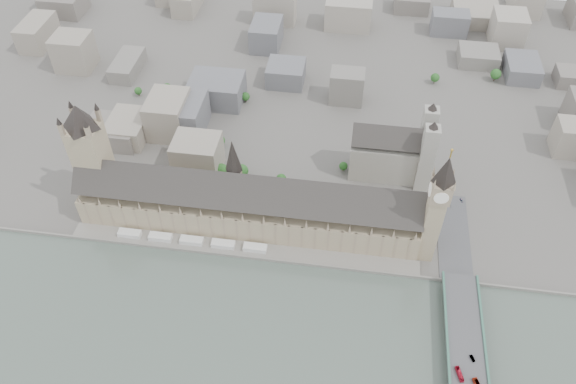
# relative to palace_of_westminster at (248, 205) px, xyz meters

# --- Properties ---
(ground) EXTENTS (900.00, 900.00, 0.00)m
(ground) POSITION_rel_palace_of_westminster_xyz_m (0.00, -19.70, -22.71)
(ground) COLOR #595651
(ground) RESTS_ON ground
(embankment_wall) EXTENTS (600.00, 1.50, 3.00)m
(embankment_wall) POSITION_rel_palace_of_westminster_xyz_m (0.00, -34.70, -21.21)
(embankment_wall) COLOR slate
(embankment_wall) RESTS_ON ground
(river_terrace) EXTENTS (270.00, 15.00, 2.00)m
(river_terrace) POSITION_rel_palace_of_westminster_xyz_m (0.00, -27.20, -21.71)
(river_terrace) COLOR slate
(river_terrace) RESTS_ON ground
(terrace_tents) EXTENTS (118.00, 7.00, 4.00)m
(terrace_tents) POSITION_rel_palace_of_westminster_xyz_m (-40.00, -26.70, -18.71)
(terrace_tents) COLOR silver
(terrace_tents) RESTS_ON river_terrace
(palace_of_westminster) EXTENTS (265.00, 40.73, 55.44)m
(palace_of_westminster) POSITION_rel_palace_of_westminster_xyz_m (0.00, 0.00, 0.00)
(palace_of_westminster) COLOR tan
(palace_of_westminster) RESTS_ON ground
(elizabeth_tower) EXTENTS (17.00, 17.00, 107.50)m
(elizabeth_tower) POSITION_rel_palace_of_westminster_xyz_m (138.00, -11.70, 35.38)
(elizabeth_tower) COLOR tan
(elizabeth_tower) RESTS_ON ground
(victoria_tower) EXTENTS (30.00, 30.00, 100.00)m
(victoria_tower) POSITION_rel_palace_of_westminster_xyz_m (-122.00, 6.30, 32.50)
(victoria_tower) COLOR tan
(victoria_tower) RESTS_ON ground
(central_tower) EXTENTS (13.00, 13.00, 48.00)m
(central_tower) POSITION_rel_palace_of_westminster_xyz_m (-10.00, 6.30, 35.21)
(central_tower) COLOR gray
(central_tower) RESTS_ON ground
(westminster_bridge) EXTENTS (25.00, 325.00, 10.25)m
(westminster_bridge) POSITION_rel_palace_of_westminster_xyz_m (162.00, -107.20, -17.58)
(westminster_bridge) COLOR #474749
(westminster_bridge) RESTS_ON ground
(westminster_abbey) EXTENTS (68.00, 36.00, 64.00)m
(westminster_abbey) POSITION_rel_palace_of_westminster_xyz_m (110.92, 75.30, 2.38)
(westminster_abbey) COLOR gray
(westminster_abbey) RESTS_ON ground
(city_skyline_inland) EXTENTS (720.00, 360.00, 38.00)m
(city_skyline_inland) POSITION_rel_palace_of_westminster_xyz_m (0.00, 225.30, -3.71)
(city_skyline_inland) COLOR gray
(city_skyline_inland) RESTS_ON ground
(park_trees) EXTENTS (110.00, 30.00, 15.00)m
(park_trees) POSITION_rel_palace_of_westminster_xyz_m (-10.00, 40.30, -15.21)
(park_trees) COLOR #1E4F1C
(park_trees) RESTS_ON ground
(red_bus_north) EXTENTS (5.14, 10.62, 2.88)m
(red_bus_north) POSITION_rel_palace_of_westminster_xyz_m (156.06, -113.14, -11.01)
(red_bus_north) COLOR red
(red_bus_north) RESTS_ON westminster_bridge
(car_silver) EXTENTS (3.51, 5.14, 1.60)m
(car_silver) POSITION_rel_palace_of_westminster_xyz_m (165.08, -100.79, -11.65)
(car_silver) COLOR gray
(car_silver) RESTS_ON westminster_bridge
(car_approach) EXTENTS (3.07, 4.70, 1.27)m
(car_approach) POSITION_rel_palace_of_westminster_xyz_m (168.05, 40.30, -11.82)
(car_approach) COLOR gray
(car_approach) RESTS_ON westminster_bridge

